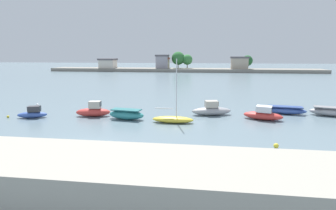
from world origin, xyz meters
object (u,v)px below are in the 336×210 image
object	(u,v)px
moored_boat_8	(332,112)
mooring_buoy_0	(276,146)
moored_boat_1	(33,113)
moored_boat_7	(285,110)
moored_boat_5	(211,110)
moored_boat_2	(93,111)
moored_boat_3	(126,114)
mooring_buoy_2	(37,105)
moored_boat_4	(173,119)
moored_boat_6	(263,114)
mooring_buoy_3	(8,117)

from	to	relation	value
moored_boat_8	mooring_buoy_0	distance (m)	15.67
moored_boat_1	moored_boat_7	bearing A→B (deg)	-4.50
moored_boat_5	mooring_buoy_0	xyz separation A→B (m)	(4.79, -11.14, -0.41)
moored_boat_2	moored_boat_3	world-z (taller)	moored_boat_2
mooring_buoy_2	moored_boat_3	bearing A→B (deg)	-21.17
moored_boat_1	moored_boat_3	bearing A→B (deg)	-12.23
moored_boat_7	moored_boat_8	bearing A→B (deg)	3.25
moored_boat_1	mooring_buoy_0	xyz separation A→B (m)	(25.36, -6.88, -0.31)
mooring_buoy_0	mooring_buoy_2	size ratio (longest dim) A/B	1.00
moored_boat_1	moored_boat_5	xyz separation A→B (m)	(20.57, 4.26, 0.10)
moored_boat_3	moored_boat_7	size ratio (longest dim) A/B	0.85
moored_boat_3	moored_boat_4	xyz separation A→B (m)	(5.40, -0.84, -0.16)
moored_boat_4	moored_boat_6	xyz separation A→B (m)	(9.92, 2.79, 0.19)
moored_boat_1	moored_boat_2	world-z (taller)	moored_boat_2
moored_boat_1	mooring_buoy_3	world-z (taller)	moored_boat_1
moored_boat_6	mooring_buoy_0	distance (m)	9.64
moored_boat_7	mooring_buoy_3	world-z (taller)	moored_boat_7
moored_boat_2	moored_boat_6	size ratio (longest dim) A/B	0.92
moored_boat_5	moored_boat_6	bearing A→B (deg)	-28.27
mooring_buoy_2	mooring_buoy_3	distance (m)	6.87
moored_boat_6	mooring_buoy_3	bearing A→B (deg)	-156.17
moored_boat_8	mooring_buoy_3	distance (m)	38.17
mooring_buoy_3	moored_boat_5	bearing A→B (deg)	11.23
moored_boat_4	moored_boat_8	distance (m)	19.29
moored_boat_8	moored_boat_4	bearing A→B (deg)	-145.46
mooring_buoy_3	mooring_buoy_2	bearing A→B (deg)	96.61
moored_boat_4	moored_boat_7	distance (m)	14.62
mooring_buoy_0	mooring_buoy_2	xyz separation A→B (m)	(-29.04, 13.31, 0.00)
moored_boat_3	mooring_buoy_0	bearing A→B (deg)	-19.45
moored_boat_7	moored_boat_8	world-z (taller)	moored_boat_8
moored_boat_8	mooring_buoy_3	size ratio (longest dim) A/B	17.89
moored_boat_2	moored_boat_6	world-z (taller)	moored_boat_2
moored_boat_7	moored_boat_8	xyz separation A→B (m)	(5.19, -0.51, 0.06)
moored_boat_6	moored_boat_3	bearing A→B (deg)	-155.00
moored_boat_4	mooring_buoy_0	distance (m)	11.27
mooring_buoy_0	moored_boat_6	bearing A→B (deg)	84.46
moored_boat_5	mooring_buoy_3	world-z (taller)	moored_boat_5
moored_boat_5	mooring_buoy_2	size ratio (longest dim) A/B	12.62
moored_boat_1	moored_boat_3	world-z (taller)	moored_boat_1
moored_boat_7	mooring_buoy_2	xyz separation A→B (m)	(-33.29, 0.30, -0.26)
moored_boat_2	moored_boat_3	distance (m)	4.41
mooring_buoy_0	mooring_buoy_3	distance (m)	28.99
moored_boat_8	mooring_buoy_2	size ratio (longest dim) A/B	12.81
moored_boat_1	moored_boat_2	distance (m)	6.88
moored_boat_2	moored_boat_6	distance (m)	19.66
moored_boat_2	mooring_buoy_0	size ratio (longest dim) A/B	10.54
moored_boat_4	moored_boat_7	size ratio (longest dim) A/B	1.34
moored_boat_5	moored_boat_2	bearing A→B (deg)	177.38
moored_boat_2	moored_boat_4	world-z (taller)	moored_boat_4
moored_boat_3	moored_boat_4	distance (m)	5.47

